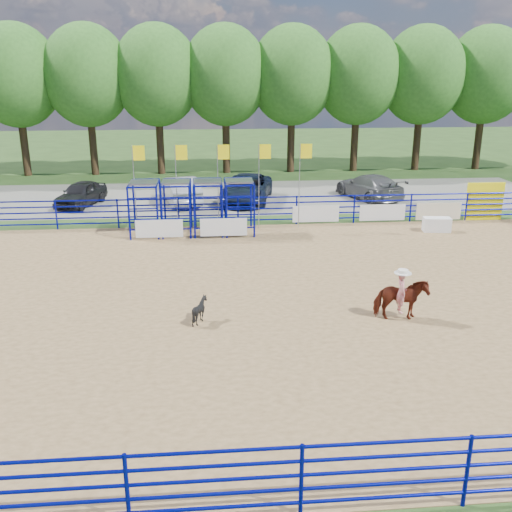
% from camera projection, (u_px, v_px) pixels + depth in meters
% --- Properties ---
extents(ground, '(120.00, 120.00, 0.00)m').
position_uv_depth(ground, '(254.00, 301.00, 19.65)').
color(ground, '#355421').
rests_on(ground, ground).
extents(arena_dirt, '(30.00, 20.00, 0.02)m').
position_uv_depth(arena_dirt, '(254.00, 301.00, 19.65)').
color(arena_dirt, '#A48252').
rests_on(arena_dirt, ground).
extents(gravel_strip, '(40.00, 10.00, 0.01)m').
position_uv_depth(gravel_strip, '(232.00, 197.00, 35.74)').
color(gravel_strip, gray).
rests_on(gravel_strip, ground).
extents(announcer_table, '(1.37, 0.77, 0.69)m').
position_uv_depth(announcer_table, '(437.00, 224.00, 27.94)').
color(announcer_table, white).
rests_on(announcer_table, arena_dirt).
extents(horse_and_rider, '(1.67, 0.85, 2.34)m').
position_uv_depth(horse_and_rider, '(401.00, 296.00, 17.89)').
color(horse_and_rider, maroon).
rests_on(horse_and_rider, arena_dirt).
extents(calf, '(0.92, 0.87, 0.80)m').
position_uv_depth(calf, '(200.00, 310.00, 17.84)').
color(calf, black).
rests_on(calf, arena_dirt).
extents(car_a, '(2.81, 4.44, 1.41)m').
position_uv_depth(car_a, '(81.00, 194.00, 33.23)').
color(car_a, black).
rests_on(car_a, gravel_strip).
extents(car_b, '(2.72, 5.13, 1.61)m').
position_uv_depth(car_b, '(181.00, 190.00, 33.76)').
color(car_b, '#96989E').
rests_on(car_b, gravel_strip).
extents(car_c, '(3.74, 6.10, 1.58)m').
position_uv_depth(car_c, '(247.00, 188.00, 34.25)').
color(car_c, black).
rests_on(car_c, gravel_strip).
extents(car_d, '(3.71, 5.65, 1.52)m').
position_uv_depth(car_d, '(369.00, 187.00, 34.93)').
color(car_d, '#555557').
rests_on(car_d, gravel_strip).
extents(perimeter_fence, '(30.10, 20.10, 1.50)m').
position_uv_depth(perimeter_fence, '(254.00, 281.00, 19.42)').
color(perimeter_fence, '#060C8E').
rests_on(perimeter_fence, ground).
extents(chute_assembly, '(19.32, 2.41, 4.20)m').
position_uv_depth(chute_assembly, '(200.00, 208.00, 27.47)').
color(chute_assembly, '#060C8E').
rests_on(chute_assembly, ground).
extents(treeline, '(56.40, 6.40, 11.24)m').
position_uv_depth(treeline, '(225.00, 71.00, 41.93)').
color(treeline, '#3F2B19').
rests_on(treeline, ground).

